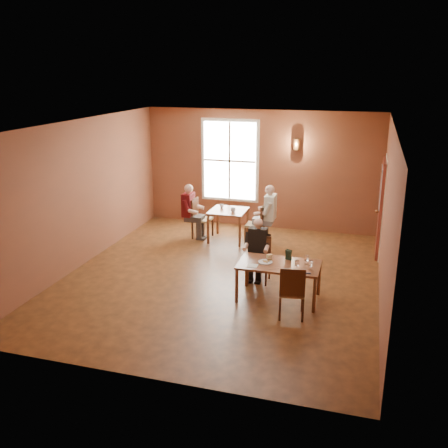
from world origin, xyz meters
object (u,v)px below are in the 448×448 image
(second_table, at_px, (228,225))
(chair_diner_maroon, at_px, (203,218))
(diner_main, at_px, (259,254))
(chair_diner_main, at_px, (259,260))
(diner_white, at_px, (256,215))
(main_table, at_px, (279,281))
(chair_empty, at_px, (292,291))
(chair_diner_white, at_px, (255,224))
(diner_maroon, at_px, (201,212))

(second_table, bearing_deg, chair_diner_maroon, 180.00)
(diner_main, relative_size, second_table, 1.38)
(chair_diner_main, height_order, diner_white, diner_white)
(diner_white, distance_m, chair_diner_maroon, 1.34)
(main_table, bearing_deg, second_table, 121.49)
(chair_empty, relative_size, diner_white, 0.69)
(second_table, bearing_deg, chair_diner_main, -60.49)
(main_table, xyz_separation_m, second_table, (-1.74, 2.84, 0.04))
(chair_empty, distance_m, diner_white, 3.71)
(chair_empty, height_order, second_table, chair_empty)
(chair_diner_main, relative_size, chair_empty, 0.95)
(second_table, xyz_separation_m, chair_diner_white, (0.65, 0.00, 0.09))
(chair_diner_maroon, relative_size, diner_maroon, 0.76)
(main_table, distance_m, diner_maroon, 3.74)
(chair_diner_white, bearing_deg, chair_diner_main, -164.96)
(diner_white, bearing_deg, chair_diner_main, -165.69)
(second_table, distance_m, chair_diner_maroon, 0.66)
(chair_diner_main, relative_size, diner_white, 0.65)
(second_table, height_order, diner_maroon, diner_maroon)
(main_table, relative_size, chair_diner_main, 1.63)
(chair_diner_white, bearing_deg, second_table, 90.00)
(chair_diner_white, relative_size, diner_white, 0.68)
(main_table, height_order, diner_white, diner_white)
(second_table, height_order, diner_white, diner_white)
(chair_empty, height_order, diner_white, diner_white)
(diner_main, distance_m, chair_diner_white, 2.30)
(second_table, relative_size, diner_white, 0.63)
(chair_diner_main, xyz_separation_m, diner_maroon, (-1.92, 2.19, 0.21))
(chair_diner_white, bearing_deg, main_table, -159.02)
(chair_diner_white, relative_size, diner_maroon, 0.72)
(second_table, xyz_separation_m, diner_white, (0.68, 0.00, 0.30))
(main_table, distance_m, diner_white, 3.05)
(chair_diner_main, distance_m, second_table, 2.51)
(second_table, bearing_deg, chair_diner_white, 0.00)
(main_table, height_order, chair_diner_main, chair_diner_main)
(diner_main, distance_m, chair_empty, 1.47)
(main_table, relative_size, diner_main, 1.23)
(chair_empty, relative_size, chair_diner_white, 1.00)
(main_table, height_order, diner_main, diner_main)
(chair_diner_white, height_order, diner_white, diner_white)
(chair_diner_main, bearing_deg, diner_maroon, -48.74)
(chair_empty, xyz_separation_m, diner_maroon, (-2.74, 3.43, 0.18))
(diner_main, xyz_separation_m, chair_diner_maroon, (-1.89, 2.22, -0.10))
(main_table, bearing_deg, chair_empty, -61.21)
(main_table, relative_size, chair_diner_white, 1.56)
(diner_white, xyz_separation_m, chair_diner_maroon, (-1.33, 0.00, -0.19))
(diner_white, bearing_deg, diner_main, -165.88)
(diner_main, bearing_deg, chair_empty, 124.24)
(chair_diner_maroon, bearing_deg, chair_empty, 38.35)
(diner_main, height_order, second_table, diner_main)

